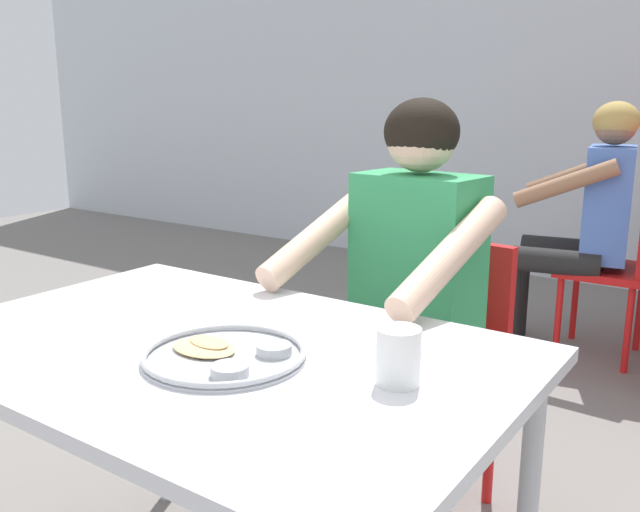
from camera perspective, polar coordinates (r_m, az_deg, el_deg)
name	(u,v)px	position (r m, az deg, el deg)	size (l,w,h in m)	color
back_wall	(640,24)	(4.89, 25.52, 17.34)	(12.00, 0.12, 3.40)	silver
table_foreground	(214,376)	(1.44, -8.96, -10.05)	(1.25, 0.82, 0.75)	silver
thali_tray	(225,354)	(1.32, -8.03, -8.24)	(0.32, 0.32, 0.03)	#B7BABF
drinking_cup	(398,354)	(1.20, 6.67, -8.29)	(0.08, 0.08, 0.10)	white
chair_foreground	(435,353)	(2.10, 9.72, -8.14)	(0.43, 0.44, 0.82)	red
diner_foreground	(399,287)	(1.85, 6.72, -2.66)	(0.53, 0.58, 1.24)	#282828
chair_red_left	(622,261)	(3.51, 24.24, -0.39)	(0.41, 0.44, 0.82)	red
patron_background	(587,208)	(3.46, 21.74, 3.81)	(0.60, 0.56, 1.23)	black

